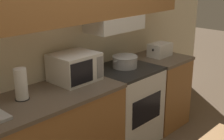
% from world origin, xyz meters
% --- Properties ---
extents(wall_back, '(5.38, 0.38, 2.55)m').
position_xyz_m(wall_back, '(0.01, -0.07, 1.52)').
color(wall_back, beige).
rests_on(wall_back, ground_plane).
extents(lower_counter_right_stub, '(0.61, 0.67, 0.91)m').
position_xyz_m(lower_counter_right_stub, '(1.20, -0.33, 0.46)').
color(lower_counter_right_stub, '#A36B38').
rests_on(lower_counter_right_stub, ground_plane).
extents(stove_range, '(0.71, 0.65, 0.91)m').
position_xyz_m(stove_range, '(0.53, -0.32, 0.46)').
color(stove_range, white).
rests_on(stove_range, ground_plane).
extents(cooking_pot, '(0.37, 0.29, 0.13)m').
position_xyz_m(cooking_pot, '(0.56, -0.30, 0.98)').
color(cooking_pot, '#B7BABF').
rests_on(cooking_pot, stove_range).
extents(microwave, '(0.43, 0.38, 0.28)m').
position_xyz_m(microwave, '(-0.11, -0.22, 1.05)').
color(microwave, white).
rests_on(microwave, lower_counter_main).
extents(toaster, '(0.30, 0.20, 0.17)m').
position_xyz_m(toaster, '(1.22, -0.31, 1.00)').
color(toaster, white).
rests_on(toaster, lower_counter_right_stub).
extents(paper_towel_roll, '(0.12, 0.12, 0.28)m').
position_xyz_m(paper_towel_roll, '(-0.72, -0.25, 1.05)').
color(paper_towel_roll, black).
rests_on(paper_towel_roll, lower_counter_main).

